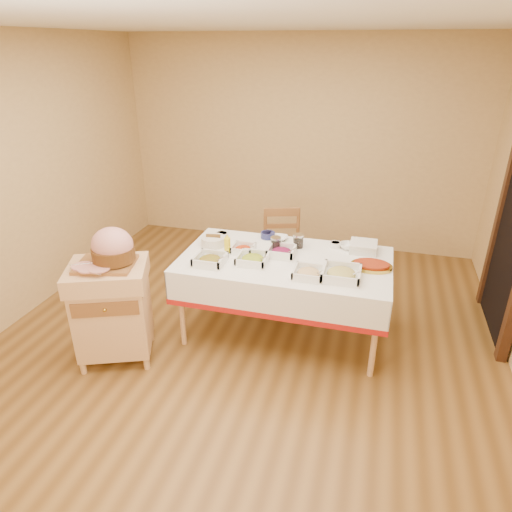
% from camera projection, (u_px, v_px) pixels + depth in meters
% --- Properties ---
extents(room_shell, '(5.00, 5.00, 5.00)m').
position_uv_depth(room_shell, '(241.00, 208.00, 3.56)').
color(room_shell, brown).
rests_on(room_shell, ground).
extents(dining_table, '(1.82, 1.02, 0.76)m').
position_uv_depth(dining_table, '(285.00, 275.00, 4.04)').
color(dining_table, '#E1B07B').
rests_on(dining_table, ground).
extents(butcher_cart, '(0.76, 0.70, 0.87)m').
position_uv_depth(butcher_cart, '(112.00, 307.00, 3.76)').
color(butcher_cart, '#E1B07B').
rests_on(butcher_cart, ground).
extents(dining_chair, '(0.51, 0.49, 0.91)m').
position_uv_depth(dining_chair, '(282.00, 252.00, 4.81)').
color(dining_chair, brown).
rests_on(dining_chair, ground).
extents(ham_on_board, '(0.47, 0.45, 0.31)m').
position_uv_depth(ham_on_board, '(112.00, 250.00, 3.56)').
color(ham_on_board, brown).
rests_on(ham_on_board, butcher_cart).
extents(serving_dish_a, '(0.26, 0.25, 0.11)m').
position_uv_depth(serving_dish_a, '(210.00, 260.00, 3.87)').
color(serving_dish_a, white).
rests_on(serving_dish_a, dining_table).
extents(serving_dish_b, '(0.25, 0.25, 0.10)m').
position_uv_depth(serving_dish_b, '(253.00, 259.00, 3.89)').
color(serving_dish_b, white).
rests_on(serving_dish_b, dining_table).
extents(serving_dish_c, '(0.24, 0.24, 0.10)m').
position_uv_depth(serving_dish_c, '(309.00, 273.00, 3.66)').
color(serving_dish_c, white).
rests_on(serving_dish_c, dining_table).
extents(serving_dish_d, '(0.30, 0.30, 0.11)m').
position_uv_depth(serving_dish_d, '(341.00, 273.00, 3.64)').
color(serving_dish_d, white).
rests_on(serving_dish_d, dining_table).
extents(serving_dish_e, '(0.20, 0.19, 0.09)m').
position_uv_depth(serving_dish_e, '(243.00, 249.00, 4.10)').
color(serving_dish_e, white).
rests_on(serving_dish_e, dining_table).
extents(serving_dish_f, '(0.25, 0.24, 0.11)m').
position_uv_depth(serving_dish_f, '(282.00, 252.00, 4.03)').
color(serving_dish_f, white).
rests_on(serving_dish_f, dining_table).
extents(small_bowl_left, '(0.13, 0.13, 0.06)m').
position_uv_depth(small_bowl_left, '(222.00, 235.00, 4.37)').
color(small_bowl_left, white).
rests_on(small_bowl_left, dining_table).
extents(small_bowl_mid, '(0.14, 0.14, 0.06)m').
position_uv_depth(small_bowl_mid, '(268.00, 235.00, 4.39)').
color(small_bowl_mid, navy).
rests_on(small_bowl_mid, dining_table).
extents(small_bowl_right, '(0.10, 0.10, 0.05)m').
position_uv_depth(small_bowl_right, '(335.00, 244.00, 4.19)').
color(small_bowl_right, white).
rests_on(small_bowl_right, dining_table).
extents(bowl_white_imported, '(0.16, 0.16, 0.04)m').
position_uv_depth(bowl_white_imported, '(279.00, 238.00, 4.34)').
color(bowl_white_imported, white).
rests_on(bowl_white_imported, dining_table).
extents(bowl_small_imported, '(0.17, 0.17, 0.05)m').
position_uv_depth(bowl_small_imported, '(348.00, 246.00, 4.17)').
color(bowl_small_imported, white).
rests_on(bowl_small_imported, dining_table).
extents(preserve_jar_left, '(0.10, 0.10, 0.12)m').
position_uv_depth(preserve_jar_left, '(276.00, 244.00, 4.13)').
color(preserve_jar_left, silver).
rests_on(preserve_jar_left, dining_table).
extents(preserve_jar_right, '(0.10, 0.10, 0.13)m').
position_uv_depth(preserve_jar_right, '(298.00, 242.00, 4.17)').
color(preserve_jar_right, silver).
rests_on(preserve_jar_right, dining_table).
extents(mustard_bottle, '(0.06, 0.06, 0.18)m').
position_uv_depth(mustard_bottle, '(227.00, 245.00, 4.06)').
color(mustard_bottle, yellow).
rests_on(mustard_bottle, dining_table).
extents(bread_basket, '(0.22, 0.22, 0.10)m').
position_uv_depth(bread_basket, '(213.00, 241.00, 4.22)').
color(bread_basket, silver).
rests_on(bread_basket, dining_table).
extents(plate_stack, '(0.24, 0.24, 0.09)m').
position_uv_depth(plate_stack, '(363.00, 247.00, 4.10)').
color(plate_stack, white).
rests_on(plate_stack, dining_table).
extents(brass_platter, '(0.34, 0.25, 0.04)m').
position_uv_depth(brass_platter, '(371.00, 266.00, 3.80)').
color(brass_platter, gold).
rests_on(brass_platter, dining_table).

